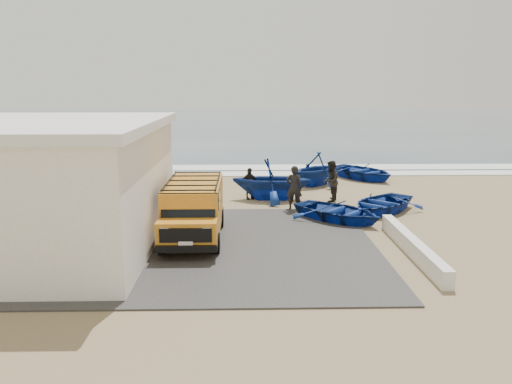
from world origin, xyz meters
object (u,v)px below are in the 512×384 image
object	(u,v)px
boat_near_left	(338,211)
fisherman_middle	(331,181)
boat_far_right	(362,171)
building	(33,185)
fisherman_front	(294,188)
boat_mid_left	(272,179)
boat_far_left	(316,169)
fisherman_back	(249,184)
parapet	(412,246)
boat_near_right	(381,203)
van	(194,208)

from	to	relation	value
boat_near_left	fisherman_middle	size ratio (longest dim) A/B	1.97
boat_near_left	boat_far_right	size ratio (longest dim) A/B	0.89
boat_far_right	fisherman_middle	world-z (taller)	fisherman_middle
building	fisherman_front	distance (m)	10.59
boat_near_left	boat_mid_left	world-z (taller)	boat_mid_left
building	boat_far_left	size ratio (longest dim) A/B	2.69
boat_far_left	fisherman_back	distance (m)	4.96
parapet	fisherman_middle	size ratio (longest dim) A/B	3.09
building	fisherman_middle	size ratio (longest dim) A/B	4.85
parapet	fisherman_front	xyz separation A→B (m)	(-3.27, 6.07, 0.71)
boat_near_right	fisherman_back	size ratio (longest dim) A/B	2.51
fisherman_front	fisherman_middle	xyz separation A→B (m)	(1.89, 1.60, -0.02)
fisherman_front	fisherman_back	world-z (taller)	fisherman_front
fisherman_middle	parapet	bearing A→B (deg)	31.00
building	boat_near_right	distance (m)	13.83
fisherman_front	fisherman_back	size ratio (longest dim) A/B	1.29
fisherman_front	fisherman_back	bearing A→B (deg)	-33.18
boat_near_right	fisherman_back	bearing A→B (deg)	-161.99
parapet	fisherman_middle	distance (m)	7.82
boat_near_left	boat_far_left	bearing A→B (deg)	43.18
parapet	boat_near_right	world-z (taller)	boat_near_right
fisherman_back	building	bearing A→B (deg)	-158.44
boat_near_right	boat_far_right	distance (m)	7.91
van	boat_near_left	world-z (taller)	van
fisherman_middle	boat_far_left	bearing A→B (deg)	-156.71
boat_near_left	boat_mid_left	size ratio (longest dim) A/B	1.02
boat_near_left	boat_mid_left	xyz separation A→B (m)	(-2.49, 3.98, 0.59)
boat_far_left	boat_far_right	distance (m)	3.56
boat_near_left	boat_far_right	bearing A→B (deg)	25.34
building	fisherman_back	distance (m)	10.32
boat_far_left	fisherman_middle	size ratio (longest dim) A/B	1.80
building	boat_far_right	xyz separation A→B (m)	(13.95, 12.35, -1.72)
van	boat_far_right	world-z (taller)	van
building	boat_near_left	size ratio (longest dim) A/B	2.46
boat_far_left	building	bearing A→B (deg)	-91.42
boat_near_left	boat_near_right	xyz separation A→B (m)	(2.13, 1.36, 0.00)
building	boat_near_left	world-z (taller)	building
parapet	boat_far_right	world-z (taller)	boat_far_right
building	boat_far_right	size ratio (longest dim) A/B	2.19
parapet	boat_mid_left	world-z (taller)	boat_mid_left
parapet	boat_far_left	xyz separation A→B (m)	(-1.55, 11.51, 0.64)
van	boat_near_right	world-z (taller)	van
van	boat_near_right	distance (m)	8.57
boat_near_right	boat_far_left	distance (m)	6.36
boat_near_left	parapet	bearing A→B (deg)	-114.00
boat_near_left	fisherman_back	size ratio (longest dim) A/B	2.49
boat_near_right	fisherman_front	size ratio (longest dim) A/B	1.95
fisherman_front	fisherman_middle	world-z (taller)	fisherman_front
fisherman_front	fisherman_middle	distance (m)	2.47
boat_far_right	building	bearing A→B (deg)	-171.90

